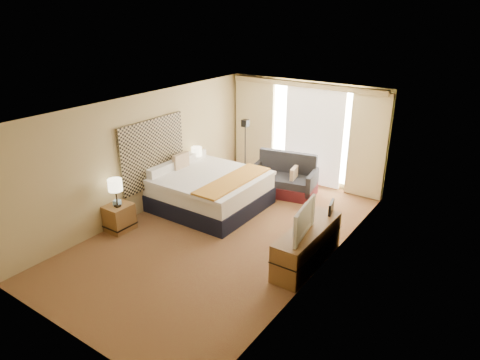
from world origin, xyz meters
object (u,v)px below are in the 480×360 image
Objects in this scene: lamp_left at (115,186)px; television at (299,219)px; nightstand_right at (198,180)px; desk_chair at (324,225)px; nightstand_left at (119,218)px; floor_lamp at (245,139)px; media_dresser at (307,246)px; lamp_right at (197,152)px; loveseat at (284,181)px; bed at (208,190)px.

television is (3.60, 0.80, -0.02)m from lamp_left.
television is (3.65, -1.74, 0.71)m from nightstand_right.
lamp_left is at bearing -166.27° from desk_chair.
desk_chair is (3.67, 1.81, 0.13)m from nightstand_left.
floor_lamp reaches higher than desk_chair.
media_dresser is 3.99m from floor_lamp.
lamp_right is (-0.10, 2.60, -0.04)m from lamp_left.
loveseat reaches higher than media_dresser.
nightstand_left is 0.60× the size of desk_chair.
floor_lamp is at bearing 168.62° from loveseat.
television reaches higher than media_dresser.
desk_chair is 1.20m from television.
nightstand_left and nightstand_right have the same top height.
floor_lamp is 3.09× the size of lamp_right.
floor_lamp is 2.83× the size of lamp_left.
loveseat is (1.85, 1.05, 0.05)m from nightstand_right.
bed is at bearing 163.62° from media_dresser.
lamp_left is at bearing -127.54° from loveseat.
television is (1.80, -2.79, 0.66)m from loveseat.
floor_lamp is 1.82× the size of desk_chair.
loveseat reaches higher than desk_chair.
nightstand_left is 0.31× the size of media_dresser.
nightstand_right is 0.24× the size of bed.
nightstand_right is at bearing -47.04° from lamp_right.
lamp_left is 1.09× the size of lamp_right.
media_dresser is 0.78× the size of bed.
lamp_left reaches higher than media_dresser.
media_dresser is 3.32× the size of lamp_right.
bed is 4.26× the size of lamp_right.
bed is 1.83m from floor_lamp.
lamp_left is (-0.65, -3.60, -0.17)m from floor_lamp.
media_dresser is at bearing -16.38° from bed.
bed reaches higher than lamp_right.
bed reaches higher than nightstand_left.
loveseat is at bearing 27.52° from lamp_right.
nightstand_left is at bearing -113.03° from bed.
television is at bearing 12.55° from lamp_left.
nightstand_right is 3.74m from desk_chair.
bed is at bearing 164.76° from desk_chair.
television is (3.70, -1.80, 0.01)m from lamp_right.
desk_chair is at bearing 27.09° from lamp_left.
lamp_right is (-3.72, 0.75, 0.56)m from desk_chair.
media_dresser is 3.02m from bed.
media_dresser is (3.70, -1.45, 0.07)m from nightstand_right.
television reaches higher than nightstand_right.
media_dresser is (3.70, 1.05, 0.07)m from nightstand_left.
bed is 1.37× the size of loveseat.
television reaches higher than lamp_left.
television is at bearing -25.93° from lamp_right.
nightstand_right is 3.97m from media_dresser.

